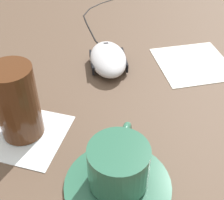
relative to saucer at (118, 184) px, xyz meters
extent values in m
plane|color=brown|center=(-0.03, 0.13, 0.00)|extent=(3.00, 3.00, 0.00)
cylinder|color=#2D664C|center=(0.00, 0.00, 0.00)|extent=(0.14, 0.14, 0.01)
cylinder|color=#2D664C|center=(0.00, 0.00, 0.03)|extent=(0.08, 0.08, 0.06)
torus|color=#2D664C|center=(0.01, 0.05, 0.04)|extent=(0.02, 0.05, 0.04)
ellipsoid|color=silver|center=(-0.04, 0.27, 0.01)|extent=(0.10, 0.13, 0.04)
cylinder|color=black|center=(-0.05, 0.30, 0.02)|extent=(0.01, 0.01, 0.01)
cube|color=black|center=(-0.07, 0.26, 0.01)|extent=(0.02, 0.06, 0.02)
cube|color=black|center=(-0.01, 0.28, 0.01)|extent=(0.02, 0.06, 0.02)
cylinder|color=black|center=(-0.07, 0.35, 0.00)|extent=(0.03, 0.04, 0.00)
cylinder|color=black|center=(-0.09, 0.38, 0.00)|extent=(0.02, 0.04, 0.00)
cylinder|color=black|center=(-0.11, 0.42, 0.00)|extent=(0.02, 0.04, 0.00)
cylinder|color=black|center=(-0.12, 0.46, 0.00)|extent=(0.02, 0.04, 0.00)
cylinder|color=black|center=(-0.13, 0.50, 0.00)|extent=(0.01, 0.04, 0.00)
cylinder|color=black|center=(-0.11, 0.54, 0.00)|extent=(0.03, 0.04, 0.00)
cylinder|color=black|center=(-0.08, 0.58, 0.00)|extent=(0.03, 0.03, 0.00)
sphere|color=black|center=(-0.06, 0.33, 0.00)|extent=(0.00, 0.00, 0.00)
sphere|color=black|center=(-0.08, 0.36, 0.00)|extent=(0.00, 0.00, 0.00)
sphere|color=black|center=(-0.10, 0.40, 0.00)|extent=(0.00, 0.00, 0.00)
sphere|color=black|center=(-0.12, 0.44, 0.00)|extent=(0.00, 0.00, 0.00)
sphere|color=black|center=(-0.13, 0.48, 0.00)|extent=(0.00, 0.00, 0.00)
sphere|color=black|center=(-0.12, 0.53, 0.00)|extent=(0.00, 0.00, 0.00)
sphere|color=black|center=(-0.10, 0.56, 0.00)|extent=(0.00, 0.00, 0.00)
cube|color=white|center=(-0.14, 0.07, 0.00)|extent=(0.13, 0.13, 0.00)
cylinder|color=#4C2814|center=(-0.15, 0.08, 0.06)|extent=(0.06, 0.06, 0.11)
cube|color=silver|center=(0.12, 0.30, 0.00)|extent=(0.17, 0.17, 0.00)
camera|label=1|loc=(0.02, -0.23, 0.34)|focal=50.00mm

